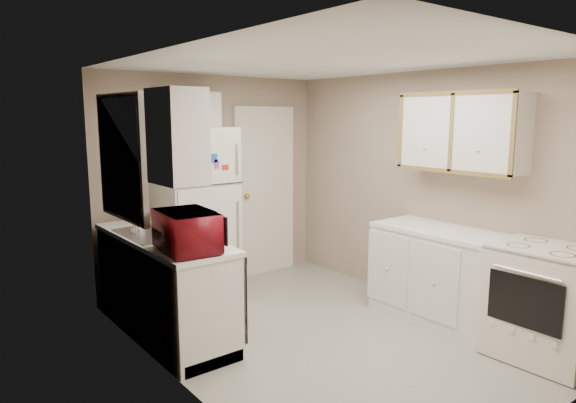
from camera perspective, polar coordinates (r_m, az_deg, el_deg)
floor at (r=4.81m, az=3.79°, el=-14.45°), size 3.80×3.80×0.00m
ceiling at (r=4.42m, az=4.15°, el=15.34°), size 3.80×3.80×0.00m
wall_left at (r=3.69m, az=-12.47°, el=-2.46°), size 3.80×3.80×0.00m
wall_right at (r=5.48m, az=14.92°, el=1.32°), size 3.80×3.80×0.00m
wall_back at (r=5.99m, az=-8.28°, el=2.22°), size 2.80×2.80×0.00m
wall_front at (r=3.33m, az=26.46°, el=-4.54°), size 2.80×2.80×0.00m
left_counter at (r=4.79m, az=-13.60°, el=-9.01°), size 0.60×1.80×0.90m
dishwasher at (r=4.40m, az=-6.83°, el=-9.94°), size 0.03×0.58×0.72m
sink at (r=4.81m, az=-14.53°, el=-3.89°), size 0.54×0.74×0.16m
microwave at (r=4.09m, az=-11.10°, el=-3.38°), size 0.60×0.37×0.38m
soap_bottle at (r=4.99m, az=-16.28°, el=-1.84°), size 0.10×0.10×0.17m
window_blinds at (r=4.61m, az=-17.89°, el=4.69°), size 0.10×0.98×1.08m
upper_cabinet_left at (r=3.87m, az=-12.20°, el=7.08°), size 0.30×0.45×0.70m
refrigerator at (r=5.58m, az=-10.42°, el=-1.32°), size 0.76×0.74×1.83m
cabinet_over_fridge at (r=5.62m, az=-11.30°, el=9.84°), size 0.70×0.30×0.40m
interior_door at (r=6.35m, az=-2.58°, el=1.08°), size 0.86×0.06×2.08m
right_counter at (r=4.96m, az=19.86°, el=-8.66°), size 0.60×2.00×0.90m
stove at (r=4.66m, az=26.54°, el=-10.03°), size 0.65×0.79×0.94m
upper_cabinet_right at (r=5.02m, az=18.75°, el=7.30°), size 0.30×1.20×0.70m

